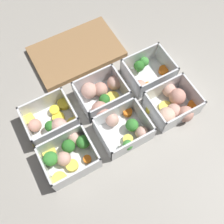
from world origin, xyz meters
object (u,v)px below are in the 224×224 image
Objects in this scene: container_near_center at (126,129)px; container_far_center at (101,95)px; container_far_left at (51,122)px; container_near_right at (173,106)px; container_near_left at (68,155)px; container_far_right at (146,73)px.

container_far_center is (-0.01, 0.13, 0.00)m from container_near_center.
container_near_right is at bearing -21.02° from container_far_left.
container_near_right and container_far_center have the same top height.
container_near_left and container_near_right have the same top height.
container_near_left is 0.92× the size of container_near_right.
container_far_left is (-0.17, 0.12, -0.00)m from container_near_center.
container_near_left is at bearing -144.37° from container_far_center.
container_near_center is at bearing -3.74° from container_near_left.
container_near_right is at bearing -87.04° from container_far_right.
container_near_center is at bearing -86.22° from container_far_center.
container_near_center is 0.21m from container_far_left.
container_near_center is 0.95× the size of container_far_right.
container_near_right is 1.06× the size of container_far_right.
container_far_left and container_far_right have the same top height.
container_near_left is at bearing -89.68° from container_far_left.
container_far_left is at bearing 144.76° from container_near_center.
container_near_center is at bearing 178.14° from container_near_right.
container_near_left and container_far_left have the same top height.
container_far_right is at bearing 92.96° from container_near_right.
container_near_left is 0.88× the size of container_far_left.
container_far_left is at bearing 90.32° from container_near_left.
container_near_left is 0.32m from container_near_right.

